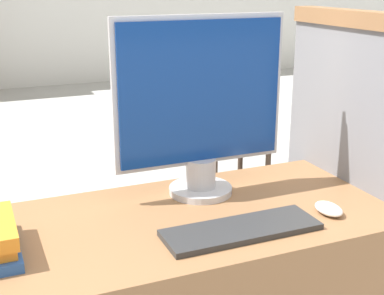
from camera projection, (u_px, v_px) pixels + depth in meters
name	position (u px, v px, depth m)	size (l,w,h in m)	color
carrel_divider	(349.00, 204.00, 1.76)	(0.07, 0.66, 1.25)	slate
monitor	(201.00, 106.00, 1.55)	(0.52, 0.19, 0.53)	#B7B7BC
keyboard	(241.00, 230.00, 1.37)	(0.41, 0.14, 0.02)	#2D2D2D
mouse	(329.00, 209.00, 1.48)	(0.06, 0.10, 0.03)	white
far_chair	(224.00, 110.00, 3.52)	(0.44, 0.44, 0.92)	#38281E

